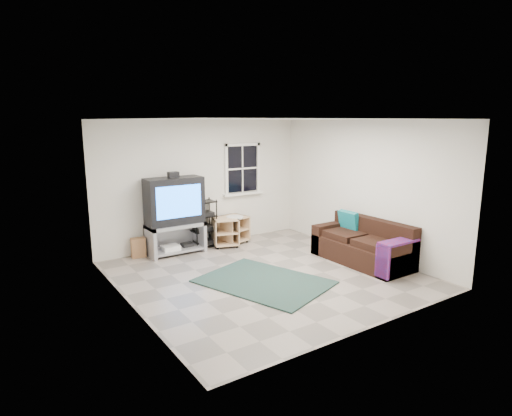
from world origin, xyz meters
TOP-DOWN VIEW (x-y plane):
  - room at (0.95, 2.27)m, footprint 4.60×4.62m
  - tv_unit at (-0.78, 2.00)m, footprint 1.10×0.55m
  - av_rack at (-0.11, 2.10)m, footprint 0.50×0.36m
  - side_table_left at (0.30, 1.92)m, footprint 0.63×0.63m
  - side_table_right at (0.55, 2.05)m, footprint 0.60×0.60m
  - sofa at (1.89, -0.44)m, footprint 0.84×1.89m
  - shag_rug at (-0.22, -0.26)m, footprint 2.02×2.35m
  - paper_bag at (-1.48, 2.15)m, footprint 0.29×0.21m

SIDE VIEW (x-z plane):
  - shag_rug at x=-0.22m, z-range 0.00..0.02m
  - paper_bag at x=-1.48m, z-range 0.00..0.38m
  - sofa at x=1.89m, z-range -0.13..0.74m
  - side_table_left at x=0.30m, z-range 0.02..0.61m
  - side_table_right at x=0.55m, z-range 0.03..0.63m
  - av_rack at x=-0.11m, z-range -0.06..0.93m
  - tv_unit at x=-0.78m, z-range 0.08..1.70m
  - room at x=0.95m, z-range -0.82..3.78m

